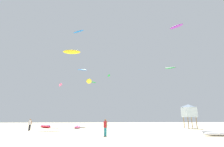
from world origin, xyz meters
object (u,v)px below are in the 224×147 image
at_px(lifeguard_tower, 189,110).
at_px(kite_aloft_1, 61,85).
at_px(kite_aloft_5, 176,26).
at_px(kite_aloft_2, 109,76).
at_px(kite_aloft_7, 89,81).
at_px(person_midground, 30,124).
at_px(kite_grounded_far, 45,127).
at_px(kite_aloft_4, 170,68).
at_px(kite_aloft_8, 78,32).
at_px(kite_aloft_6, 93,82).
at_px(person_foreground, 105,126).
at_px(kite_grounded_near, 221,133).
at_px(kite_aloft_0, 72,52).
at_px(kite_aloft_3, 82,70).
at_px(kite_grounded_mid, 77,127).

relative_size(lifeguard_tower, kite_aloft_1, 1.08).
distance_m(lifeguard_tower, kite_aloft_5, 28.90).
xyz_separation_m(kite_aloft_2, kite_aloft_7, (-5.41, -10.61, -4.16)).
height_order(kite_aloft_2, kite_aloft_7, kite_aloft_2).
bearing_deg(person_midground, kite_aloft_7, -12.50).
relative_size(kite_grounded_far, kite_aloft_4, 1.18).
bearing_deg(kite_aloft_4, kite_aloft_8, 171.63).
xyz_separation_m(lifeguard_tower, kite_aloft_6, (-17.97, 21.45, 9.40)).
bearing_deg(kite_aloft_7, kite_grounded_far, -138.75).
xyz_separation_m(person_foreground, kite_aloft_8, (-7.29, 30.85, 26.99)).
bearing_deg(kite_grounded_near, kite_aloft_7, 123.31).
distance_m(person_midground, kite_aloft_6, 28.59).
height_order(person_foreground, kite_grounded_far, person_foreground).
xyz_separation_m(person_foreground, person_midground, (-10.55, 8.85, -0.01)).
bearing_deg(kite_aloft_7, person_midground, -120.47).
bearing_deg(kite_aloft_1, kite_grounded_far, -83.95).
bearing_deg(person_midground, kite_aloft_0, -16.60).
bearing_deg(kite_grounded_far, kite_aloft_2, 53.31).
bearing_deg(kite_aloft_0, kite_grounded_far, 174.47).
bearing_deg(kite_aloft_8, kite_aloft_3, -41.00).
distance_m(kite_aloft_2, kite_aloft_4, 18.04).
distance_m(kite_aloft_3, kite_aloft_7, 9.24).
height_order(person_foreground, kite_aloft_6, kite_aloft_6).
bearing_deg(kite_aloft_7, kite_aloft_1, 127.24).
xyz_separation_m(lifeguard_tower, kite_aloft_8, (-22.90, 18.59, 24.90)).
bearing_deg(kite_aloft_6, lifeguard_tower, -50.04).
bearing_deg(kite_aloft_3, kite_aloft_1, 145.98).
xyz_separation_m(kite_grounded_near, kite_aloft_4, (7.89, 27.50, 15.33)).
xyz_separation_m(person_midground, kite_aloft_5, (32.48, 16.56, 27.04)).
xyz_separation_m(person_midground, kite_aloft_2, (12.98, 23.47, 13.35)).
xyz_separation_m(kite_aloft_2, kite_aloft_3, (-7.78, -3.16, 0.76)).
bearing_deg(kite_grounded_mid, kite_aloft_0, 157.22).
xyz_separation_m(kite_aloft_0, kite_aloft_7, (3.31, 6.68, -4.62)).
relative_size(person_foreground, kite_aloft_8, 0.40).
relative_size(kite_aloft_5, kite_aloft_8, 0.93).
xyz_separation_m(person_foreground, kite_grounded_mid, (-4.33, 14.20, -0.74)).
xyz_separation_m(person_foreground, kite_aloft_6, (-2.36, 33.71, 11.49)).
relative_size(kite_grounded_mid, kite_aloft_6, 1.53).
bearing_deg(kite_aloft_5, kite_grounded_mid, -156.88).
xyz_separation_m(kite_aloft_0, kite_aloft_3, (0.94, 14.14, 0.30)).
distance_m(kite_grounded_near, kite_aloft_7, 28.49).
distance_m(kite_grounded_mid, kite_aloft_1, 23.85).
relative_size(person_midground, kite_grounded_far, 0.46).
xyz_separation_m(kite_grounded_near, kite_aloft_6, (-14.04, 34.32, 12.21)).
relative_size(kite_aloft_1, kite_aloft_7, 0.85).
bearing_deg(kite_aloft_2, kite_aloft_5, -19.49).
distance_m(kite_aloft_0, kite_aloft_1, 19.86).
bearing_deg(kite_aloft_8, kite_grounded_mid, -79.91).
bearing_deg(kite_grounded_mid, kite_aloft_4, 27.96).
relative_size(kite_aloft_1, kite_aloft_2, 1.49).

